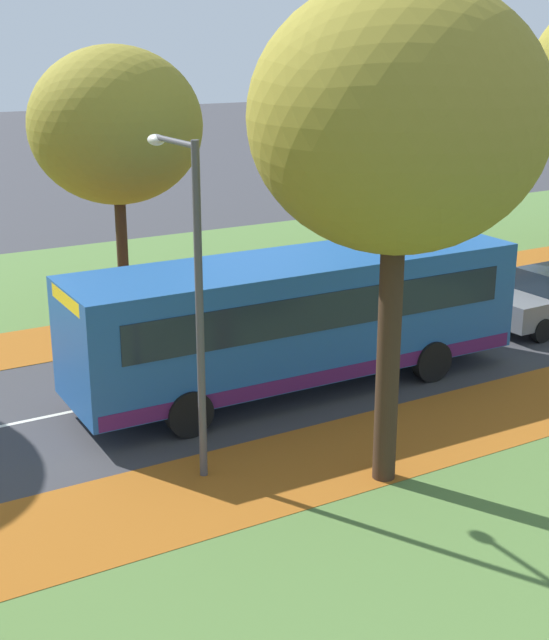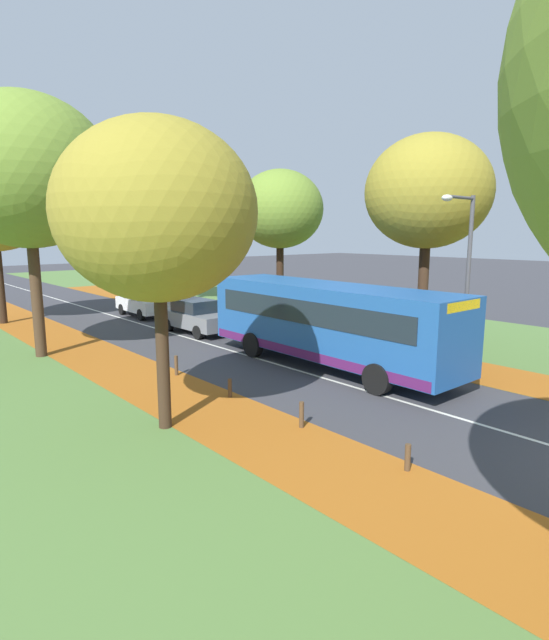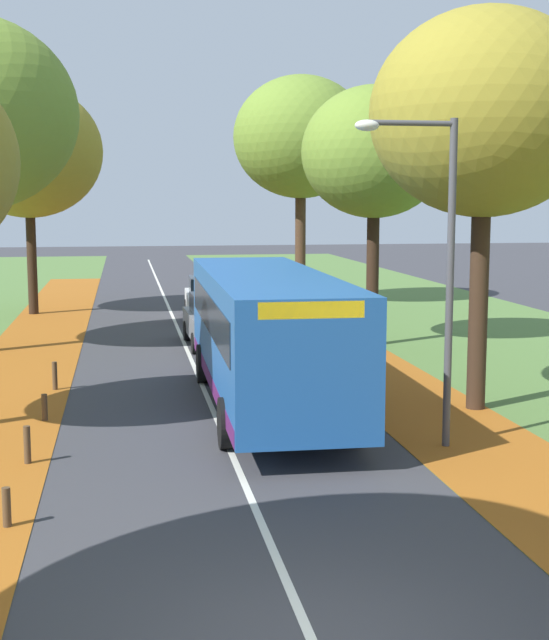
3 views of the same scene
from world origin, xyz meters
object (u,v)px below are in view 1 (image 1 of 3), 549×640
(streetlamp_right, at_px, (190,272))
(tree_left_near, at_px, (116,126))
(tree_left_mid, at_px, (403,55))
(bollard_sixth, at_px, (286,304))
(bollard_fourth, at_px, (77,339))
(tree_right_near, at_px, (398,119))
(bus, at_px, (298,315))
(bollard_fifth, at_px, (188,323))

(streetlamp_right, bearing_deg, tree_left_near, 166.07)
(tree_left_mid, distance_m, bollard_sixth, 9.29)
(tree_left_near, bearing_deg, bollard_fourth, -41.92)
(tree_right_near, bearing_deg, streetlamp_right, -126.48)
(tree_left_mid, xyz_separation_m, tree_right_near, (11.89, -9.41, -0.69))
(bollard_sixth, bearing_deg, tree_right_near, -20.82)
(streetlamp_right, bearing_deg, tree_right_near, 53.52)
(bus, bearing_deg, tree_left_mid, 131.12)
(bollard_sixth, relative_size, streetlamp_right, 0.12)
(tree_left_near, bearing_deg, bollard_fifth, 17.07)
(tree_left_near, distance_m, bollard_fourth, 6.00)
(bollard_sixth, distance_m, bus, 5.57)
(tree_left_near, xyz_separation_m, tree_right_near, (11.82, 0.34, 1.06))
(bollard_sixth, bearing_deg, bollard_fifth, -89.76)
(bollard_fourth, distance_m, bollard_sixth, 6.13)
(tree_right_near, height_order, streetlamp_right, tree_right_near)
(bus, bearing_deg, bollard_fourth, -143.22)
(streetlamp_right, relative_size, bus, 0.57)
(bollard_fourth, xyz_separation_m, bus, (4.77, 3.57, 1.36))
(tree_right_near, bearing_deg, tree_left_near, -178.38)
(tree_left_near, xyz_separation_m, streetlamp_right, (9.78, -2.43, -1.54))
(tree_left_mid, relative_size, bus, 0.95)
(bollard_sixth, height_order, streetlamp_right, streetlamp_right)
(bollard_fifth, relative_size, bollard_sixth, 0.82)
(tree_left_mid, height_order, bollard_fifth, tree_left_mid)
(tree_left_mid, relative_size, bollard_fifth, 17.37)
(bollard_fifth, xyz_separation_m, streetlamp_right, (7.21, -3.22, 3.45))
(streetlamp_right, height_order, bus, streetlamp_right)
(tree_right_near, bearing_deg, bus, 168.02)
(bollard_fifth, distance_m, streetlamp_right, 8.61)
(tree_left_mid, bearing_deg, bollard_fourth, -77.77)
(tree_left_mid, bearing_deg, bollard_sixth, -65.95)
(tree_left_near, distance_m, bollard_sixth, 6.76)
(tree_left_near, height_order, tree_right_near, tree_right_near)
(tree_left_near, distance_m, bollard_fifth, 5.67)
(tree_right_near, xyz_separation_m, bus, (-4.51, 0.96, -4.63))
(tree_left_mid, bearing_deg, bollard_fifth, -73.57)
(tree_left_near, relative_size, bus, 0.71)
(bollard_fifth, bearing_deg, tree_right_near, -2.81)
(bollard_fifth, height_order, bus, bus)
(bollard_fourth, height_order, streetlamp_right, streetlamp_right)
(streetlamp_right, distance_m, bus, 4.90)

